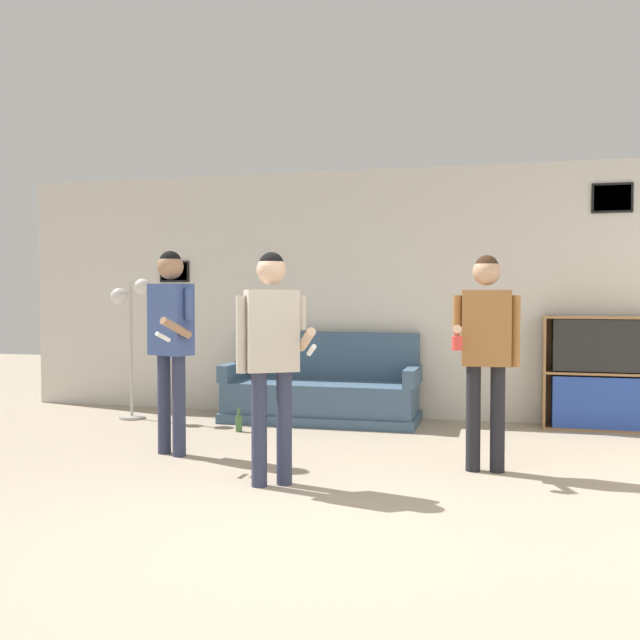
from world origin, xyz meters
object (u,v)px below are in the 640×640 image
(person_player_foreground_left, at_px, (171,329))
(bottle_on_floor, at_px, (239,423))
(person_watcher_holding_cup, at_px, (486,339))
(bookshelf, at_px, (595,373))
(person_player_foreground_center, at_px, (272,343))
(floor_lamp, at_px, (131,316))
(couch, at_px, (322,393))

(person_player_foreground_left, height_order, bottle_on_floor, person_player_foreground_left)
(person_watcher_holding_cup, bearing_deg, bookshelf, 62.71)
(person_player_foreground_center, distance_m, bottle_on_floor, 2.20)
(person_player_foreground_center, relative_size, bottle_on_floor, 7.20)
(person_player_foreground_left, bearing_deg, floor_lamp, 128.73)
(bookshelf, distance_m, person_player_foreground_left, 4.16)
(person_player_foreground_center, bearing_deg, bottle_on_floor, 117.31)
(person_player_foreground_left, bearing_deg, bookshelf, 29.76)
(floor_lamp, bearing_deg, couch, 10.51)
(bookshelf, bearing_deg, bottle_on_floor, -163.95)
(floor_lamp, relative_size, bottle_on_floor, 6.63)
(bookshelf, height_order, bottle_on_floor, bookshelf)
(floor_lamp, bearing_deg, bookshelf, 6.78)
(floor_lamp, bearing_deg, bottle_on_floor, -16.42)
(floor_lamp, distance_m, person_player_foreground_center, 3.18)
(bottle_on_floor, bearing_deg, person_player_foreground_center, -62.69)
(person_player_foreground_left, distance_m, bottle_on_floor, 1.46)
(couch, bearing_deg, bookshelf, 3.99)
(bottle_on_floor, bearing_deg, person_player_foreground_left, -100.26)
(person_player_foreground_left, xyz_separation_m, person_player_foreground_center, (1.11, -0.70, -0.05))
(bookshelf, distance_m, floor_lamp, 4.84)
(bookshelf, height_order, floor_lamp, floor_lamp)
(couch, bearing_deg, bottle_on_floor, -129.41)
(couch, xyz_separation_m, person_watcher_holding_cup, (1.72, -1.79, 0.71))
(person_player_foreground_left, distance_m, person_player_foreground_center, 1.32)
(bookshelf, xyz_separation_m, person_player_foreground_left, (-3.59, -2.05, 0.49))
(floor_lamp, bearing_deg, person_player_foreground_left, -51.27)
(floor_lamp, height_order, person_player_foreground_center, person_player_foreground_center)
(person_player_foreground_center, bearing_deg, bookshelf, 48.10)
(person_player_foreground_center, xyz_separation_m, person_watcher_holding_cup, (1.45, 0.77, 0.00))
(person_watcher_holding_cup, bearing_deg, bottle_on_floor, 156.88)
(floor_lamp, relative_size, person_player_foreground_left, 0.89)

